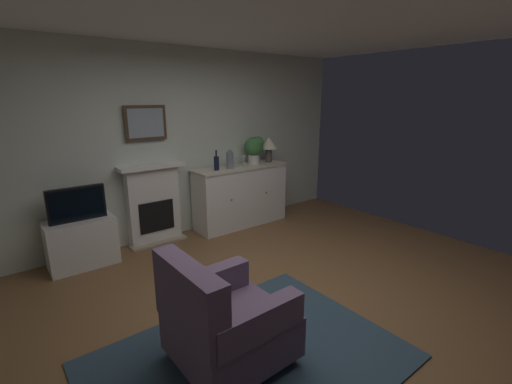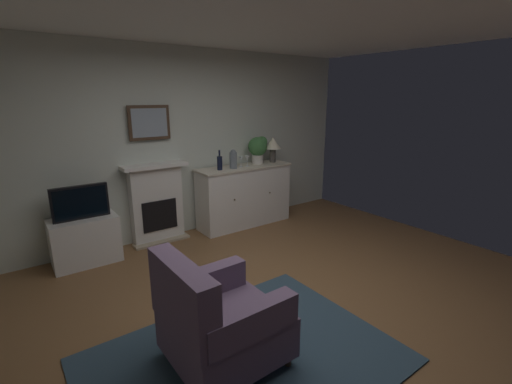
{
  "view_description": "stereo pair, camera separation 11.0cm",
  "coord_description": "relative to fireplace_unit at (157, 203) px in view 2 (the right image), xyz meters",
  "views": [
    {
      "loc": [
        -2.11,
        -2.19,
        1.96
      ],
      "look_at": [
        0.08,
        0.62,
        1.0
      ],
      "focal_mm": 24.69,
      "sensor_mm": 36.0,
      "label": 1
    },
    {
      "loc": [
        -2.03,
        -2.25,
        1.96
      ],
      "look_at": [
        0.08,
        0.62,
        1.0
      ],
      "focal_mm": 24.69,
      "sensor_mm": 36.0,
      "label": 2
    }
  ],
  "objects": [
    {
      "name": "fireplace_unit",
      "position": [
        0.0,
        0.0,
        0.0
      ],
      "size": [
        0.87,
        0.3,
        1.1
      ],
      "color": "white",
      "rests_on": "ground_plane"
    },
    {
      "name": "wine_bottle",
      "position": [
        0.9,
        -0.21,
        0.5
      ],
      "size": [
        0.08,
        0.08,
        0.29
      ],
      "color": "black",
      "rests_on": "sideboard_cabinet"
    },
    {
      "name": "ceiling_slab",
      "position": [
        0.39,
        -2.31,
        2.13
      ],
      "size": [
        6.04,
        4.94,
        0.08
      ],
      "primitive_type": "cube",
      "color": "white"
    },
    {
      "name": "table_lamp",
      "position": [
        1.91,
        -0.18,
        0.67
      ],
      "size": [
        0.26,
        0.26,
        0.4
      ],
      "color": "#4C4742",
      "rests_on": "sideboard_cabinet"
    },
    {
      "name": "wall_rear",
      "position": [
        0.39,
        0.13,
        0.77
      ],
      "size": [
        6.04,
        0.06,
        2.64
      ],
      "primitive_type": "cube",
      "color": "silver",
      "rests_on": "ground_plane"
    },
    {
      "name": "armchair",
      "position": [
        -0.55,
        -2.6,
        -0.17
      ],
      "size": [
        0.82,
        0.79,
        0.92
      ],
      "color": "#604C66",
      "rests_on": "ground_plane"
    },
    {
      "name": "sideboard_cabinet",
      "position": [
        1.34,
        -0.18,
        -0.08
      ],
      "size": [
        1.51,
        0.49,
        0.94
      ],
      "color": "white",
      "rests_on": "ground_plane"
    },
    {
      "name": "potted_plant_small",
      "position": [
        1.65,
        -0.13,
        0.65
      ],
      "size": [
        0.3,
        0.3,
        0.43
      ],
      "color": "beige",
      "rests_on": "sideboard_cabinet"
    },
    {
      "name": "tv_cabinet",
      "position": [
        -0.98,
        -0.16,
        -0.26
      ],
      "size": [
        0.75,
        0.42,
        0.57
      ],
      "color": "white",
      "rests_on": "ground_plane"
    },
    {
      "name": "framed_picture",
      "position": [
        -0.0,
        0.05,
        1.09
      ],
      "size": [
        0.55,
        0.04,
        0.45
      ],
      "color": "#473323"
    },
    {
      "name": "area_rug",
      "position": [
        -0.37,
        -2.68,
        -0.54
      ],
      "size": [
        2.29,
        1.68,
        0.02
      ],
      "primitive_type": "cube",
      "color": "#2D4251",
      "rests_on": "ground_plane"
    },
    {
      "name": "ground_plane",
      "position": [
        0.39,
        -2.31,
        -0.6
      ],
      "size": [
        6.04,
        4.94,
        0.1
      ],
      "primitive_type": "cube",
      "color": "brown",
      "rests_on": "ground"
    },
    {
      "name": "vase_decorative",
      "position": [
        1.12,
        -0.23,
        0.53
      ],
      "size": [
        0.11,
        0.11,
        0.28
      ],
      "color": "slate",
      "rests_on": "sideboard_cabinet"
    },
    {
      "name": "wine_glass_left",
      "position": [
        1.27,
        -0.21,
        0.51
      ],
      "size": [
        0.07,
        0.07,
        0.16
      ],
      "color": "silver",
      "rests_on": "sideboard_cabinet"
    },
    {
      "name": "wine_glass_center",
      "position": [
        1.38,
        -0.22,
        0.51
      ],
      "size": [
        0.07,
        0.07,
        0.16
      ],
      "color": "silver",
      "rests_on": "sideboard_cabinet"
    },
    {
      "name": "tv_set",
      "position": [
        -0.98,
        -0.19,
        0.23
      ],
      "size": [
        0.62,
        0.07,
        0.4
      ],
      "color": "black",
      "rests_on": "tv_cabinet"
    }
  ]
}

